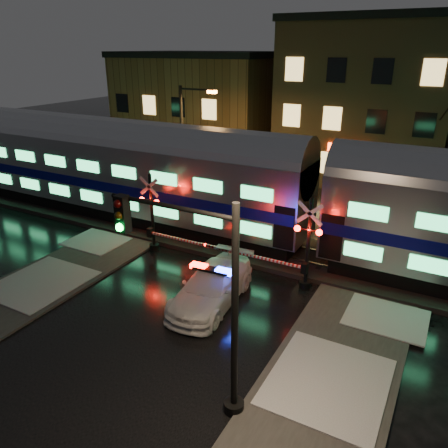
{
  "coord_description": "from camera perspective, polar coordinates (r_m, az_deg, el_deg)",
  "views": [
    {
      "loc": [
        8.77,
        -14.04,
        9.84
      ],
      "look_at": [
        -0.19,
        2.5,
        2.2
      ],
      "focal_mm": 35.0,
      "sensor_mm": 36.0,
      "label": 1
    }
  ],
  "objects": [
    {
      "name": "ground",
      "position": [
        19.26,
        -3.08,
        -8.66
      ],
      "size": [
        120.0,
        120.0,
        0.0
      ],
      "primitive_type": "plane",
      "color": "black",
      "rests_on": "ground"
    },
    {
      "name": "ballast",
      "position": [
        23.11,
        3.38,
        -2.82
      ],
      "size": [
        90.0,
        4.2,
        0.24
      ],
      "primitive_type": "cube",
      "color": "black",
      "rests_on": "ground"
    },
    {
      "name": "building_left",
      "position": [
        42.44,
        -2.75,
        14.85
      ],
      "size": [
        14.0,
        10.0,
        9.0
      ],
      "primitive_type": "cube",
      "color": "brown",
      "rests_on": "ground"
    },
    {
      "name": "building_mid",
      "position": [
        37.39,
        18.48,
        14.74
      ],
      "size": [
        12.0,
        11.0,
        11.5
      ],
      "primitive_type": "cube",
      "color": "brown",
      "rests_on": "ground"
    },
    {
      "name": "train",
      "position": [
        20.78,
        12.34,
        3.48
      ],
      "size": [
        51.0,
        3.12,
        5.92
      ],
      "color": "black",
      "rests_on": "ballast"
    },
    {
      "name": "police_car",
      "position": [
        18.02,
        -1.63,
        -8.17
      ],
      "size": [
        2.48,
        5.3,
        1.67
      ],
      "rotation": [
        0.0,
        0.0,
        0.08
      ],
      "color": "silver",
      "rests_on": "ground"
    },
    {
      "name": "crossing_signal_right",
      "position": [
        18.98,
        9.76,
        -3.56
      ],
      "size": [
        5.88,
        0.66,
        4.16
      ],
      "color": "black",
      "rests_on": "ground"
    },
    {
      "name": "crossing_signal_left",
      "position": [
        22.25,
        -8.73,
        0.34
      ],
      "size": [
        5.77,
        0.66,
        4.08
      ],
      "color": "black",
      "rests_on": "ground"
    },
    {
      "name": "traffic_light",
      "position": [
        12.06,
        -2.98,
        -10.08
      ],
      "size": [
        4.16,
        0.73,
        6.43
      ],
      "rotation": [
        0.0,
        0.0,
        0.09
      ],
      "color": "black",
      "rests_on": "ground"
    },
    {
      "name": "streetlight",
      "position": [
        28.15,
        -5.02,
        10.95
      ],
      "size": [
        2.57,
        0.27,
        7.7
      ],
      "color": "black",
      "rests_on": "ground"
    }
  ]
}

